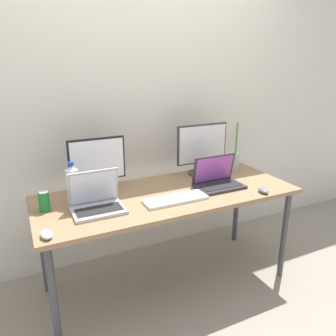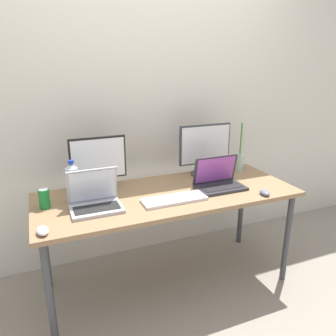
# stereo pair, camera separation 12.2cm
# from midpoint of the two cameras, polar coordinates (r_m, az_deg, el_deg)

# --- Properties ---
(ground_plane) EXTENTS (16.00, 16.00, 0.00)m
(ground_plane) POSITION_cam_midpoint_polar(r_m,az_deg,el_deg) (2.65, -1.39, -19.26)
(ground_plane) COLOR gray
(wall_back) EXTENTS (7.00, 0.08, 2.60)m
(wall_back) POSITION_cam_midpoint_polar(r_m,az_deg,el_deg) (2.67, -6.93, 11.35)
(wall_back) COLOR silver
(wall_back) RESTS_ON ground
(work_desk) EXTENTS (1.80, 0.71, 0.74)m
(work_desk) POSITION_cam_midpoint_polar(r_m,az_deg,el_deg) (2.30, -1.52, -5.73)
(work_desk) COLOR #424247
(work_desk) RESTS_ON ground
(monitor_left) EXTENTS (0.38, 0.21, 0.39)m
(monitor_left) POSITION_cam_midpoint_polar(r_m,az_deg,el_deg) (2.28, -13.66, 0.46)
(monitor_left) COLOR black
(monitor_left) RESTS_ON work_desk
(monitor_center) EXTENTS (0.43, 0.21, 0.41)m
(monitor_center) POSITION_cam_midpoint_polar(r_m,az_deg,el_deg) (2.59, 4.59, 3.45)
(monitor_center) COLOR #38383D
(monitor_center) RESTS_ON work_desk
(laptop_silver) EXTENTS (0.31, 0.23, 0.24)m
(laptop_silver) POSITION_cam_midpoint_polar(r_m,az_deg,el_deg) (2.07, -14.01, -5.65)
(laptop_silver) COLOR #B7B7BC
(laptop_silver) RESTS_ON work_desk
(laptop_secondary) EXTENTS (0.34, 0.21, 0.23)m
(laptop_secondary) POSITION_cam_midpoint_polar(r_m,az_deg,el_deg) (2.39, 7.15, -2.01)
(laptop_secondary) COLOR #2D2D33
(laptop_secondary) RESTS_ON work_desk
(keyboard_main) EXTENTS (0.43, 0.15, 0.02)m
(keyboard_main) POSITION_cam_midpoint_polar(r_m,az_deg,el_deg) (2.15, -0.31, -5.48)
(keyboard_main) COLOR white
(keyboard_main) RESTS_ON work_desk
(mouse_by_keyboard) EXTENTS (0.07, 0.11, 0.04)m
(mouse_by_keyboard) POSITION_cam_midpoint_polar(r_m,az_deg,el_deg) (1.86, -22.22, -10.65)
(mouse_by_keyboard) COLOR silver
(mouse_by_keyboard) RESTS_ON work_desk
(mouse_by_laptop) EXTENTS (0.07, 0.10, 0.03)m
(mouse_by_laptop) POSITION_cam_midpoint_polar(r_m,az_deg,el_deg) (2.35, 14.86, -3.84)
(mouse_by_laptop) COLOR slate
(mouse_by_laptop) RESTS_ON work_desk
(water_bottle) EXTENTS (0.08, 0.08, 0.28)m
(water_bottle) POSITION_cam_midpoint_polar(r_m,az_deg,el_deg) (2.16, -17.81, -2.83)
(water_bottle) COLOR silver
(water_bottle) RESTS_ON work_desk
(soda_can_near_keyboard) EXTENTS (0.07, 0.07, 0.13)m
(soda_can_near_keyboard) POSITION_cam_midpoint_polar(r_m,az_deg,el_deg) (2.15, -22.30, -5.41)
(soda_can_near_keyboard) COLOR #197F33
(soda_can_near_keyboard) RESTS_ON work_desk
(bamboo_vase) EXTENTS (0.07, 0.07, 0.40)m
(bamboo_vase) POSITION_cam_midpoint_polar(r_m,az_deg,el_deg) (2.79, 10.41, 1.49)
(bamboo_vase) COLOR #B2D1B7
(bamboo_vase) RESTS_ON work_desk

